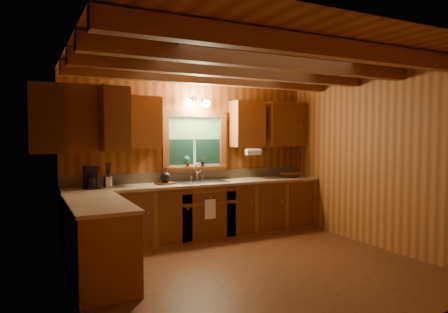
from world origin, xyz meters
TOP-DOWN VIEW (x-y plane):
  - room at (0.00, 0.00)m, footprint 4.20×4.20m
  - ceiling_beams at (0.00, 0.00)m, footprint 4.20×2.54m
  - base_cabinets at (-0.49, 1.28)m, footprint 4.20×2.22m
  - countertop at (-0.48, 1.29)m, footprint 4.20×2.24m
  - backsplash at (0.00, 1.89)m, footprint 4.20×0.02m
  - dishwasher_panel at (-1.47, 0.68)m, footprint 0.02×0.60m
  - upper_cabinets at (-0.56, 1.42)m, footprint 4.19×1.77m
  - window at (0.00, 1.87)m, footprint 1.12×0.08m
  - window_sill at (0.00, 1.82)m, footprint 1.06×0.14m
  - wall_sconce at (0.00, 1.75)m, footprint 0.45×0.21m
  - paper_towel_roll at (0.92, 1.53)m, footprint 0.27×0.11m
  - dish_towel at (0.00, 1.26)m, footprint 0.18×0.01m
  - sink at (0.00, 1.60)m, footprint 0.82×0.48m
  - coffee_maker at (-1.69, 1.61)m, footprint 0.18×0.23m
  - utensil_crock at (-1.45, 1.64)m, footprint 0.13×0.13m
  - cutting_board at (-0.60, 1.61)m, footprint 0.31×0.25m
  - teakettle at (-0.60, 1.61)m, footprint 0.16×0.16m
  - wicker_basket at (1.70, 1.53)m, footprint 0.50×0.50m
  - potted_plant_left at (-0.15, 1.81)m, footprint 0.10×0.07m
  - potted_plant_right at (0.11, 1.79)m, footprint 0.11×0.10m

SIDE VIEW (x-z plane):
  - base_cabinets at x=-0.49m, z-range 0.00..0.86m
  - dishwasher_panel at x=-1.47m, z-range 0.03..0.83m
  - dish_towel at x=0.00m, z-range 0.37..0.67m
  - sink at x=0.00m, z-range 0.64..1.07m
  - countertop at x=-0.48m, z-range 0.86..0.90m
  - cutting_board at x=-0.60m, z-range 0.90..0.93m
  - wicker_basket at x=1.70m, z-range 0.90..1.00m
  - backsplash at x=0.00m, z-range 0.90..1.06m
  - utensil_crock at x=-1.45m, z-range 0.81..1.17m
  - teakettle at x=-0.60m, z-range 0.90..1.11m
  - coffee_maker at x=-1.69m, z-range 0.90..1.21m
  - window_sill at x=0.00m, z-range 1.10..1.14m
  - potted_plant_right at x=0.11m, z-range 1.14..1.30m
  - potted_plant_left at x=-0.15m, z-range 1.14..1.32m
  - room at x=0.00m, z-range -0.80..3.40m
  - paper_towel_roll at x=0.92m, z-range 1.31..1.42m
  - window at x=0.00m, z-range 1.03..2.03m
  - upper_cabinets at x=-0.56m, z-range 1.45..2.23m
  - wall_sconce at x=0.00m, z-range 2.08..2.25m
  - ceiling_beams at x=0.00m, z-range 2.40..2.58m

